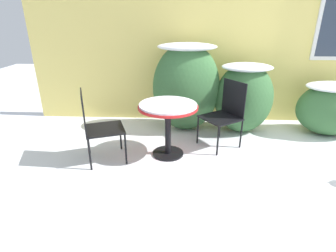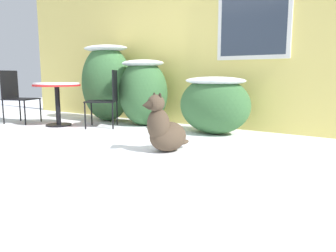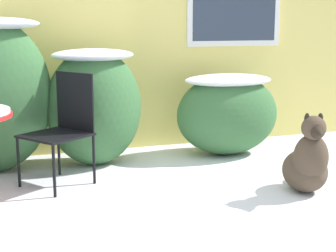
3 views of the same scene
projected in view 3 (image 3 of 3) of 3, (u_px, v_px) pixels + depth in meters
ground_plane at (196, 219)px, 3.61m from camera, size 16.00×16.00×0.00m
house_wall at (125, 20)px, 5.40m from camera, size 8.00×0.10×2.72m
shrub_middle at (94, 104)px, 4.89m from camera, size 0.91×0.69×1.12m
shrub_right at (228, 111)px, 5.31m from camera, size 1.09×0.73×0.84m
patio_chair_near_table at (63, 125)px, 4.33m from camera, size 0.66×0.66×0.94m
dog at (307, 163)px, 4.11m from camera, size 0.47×0.66×0.67m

